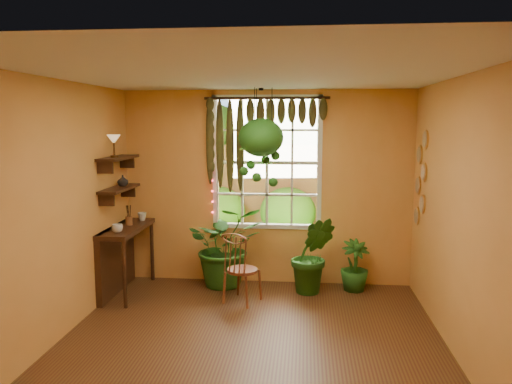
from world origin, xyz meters
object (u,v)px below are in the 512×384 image
counter_ledge (119,252)px  potted_plant_mid (313,255)px  potted_plant_left (226,245)px  hanging_basket (261,144)px  windsor_chair (241,279)px

counter_ledge → potted_plant_mid: 2.56m
counter_ledge → potted_plant_left: size_ratio=1.05×
counter_ledge → hanging_basket: 2.36m
windsor_chair → potted_plant_mid: 1.02m
counter_ledge → windsor_chair: bearing=-7.5°
counter_ledge → potted_plant_mid: size_ratio=1.16×
potted_plant_mid → hanging_basket: 1.61m
counter_ledge → potted_plant_left: (1.36, 0.42, 0.02)m
windsor_chair → potted_plant_left: 0.75m
counter_ledge → potted_plant_left: bearing=17.1°
windsor_chair → hanging_basket: size_ratio=0.81×
counter_ledge → potted_plant_left: 1.42m
windsor_chair → hanging_basket: hanging_basket is taller
counter_ledge → hanging_basket: bearing=8.9°
potted_plant_left → windsor_chair: bearing=-65.2°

